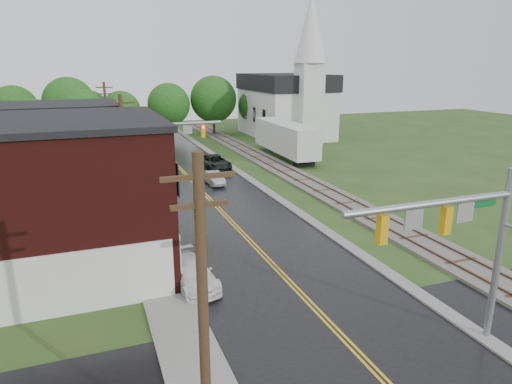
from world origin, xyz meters
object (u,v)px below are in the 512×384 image
church (288,99)px  utility_pole_b (125,157)px  traffic_signal_near (460,231)px  utility_pole_a (203,316)px  tree_left_c (35,131)px  suv_dark (215,162)px  brick_building (24,201)px  utility_pole_c (107,121)px  tree_left_e (87,119)px  pickup_white (192,273)px  traffic_signal_far (161,140)px  sedan_silver (214,178)px  semi_trailer (286,138)px

church → utility_pole_b: (-26.80, -31.74, -1.11)m
traffic_signal_near → utility_pole_a: (-10.27, -2.00, -0.25)m
church → traffic_signal_near: (-16.53, -51.74, -0.87)m
traffic_signal_near → church: bearing=72.3°
tree_left_c → suv_dark: 18.15m
brick_building → utility_pole_c: bearing=78.9°
tree_left_e → pickup_white: (4.05, -35.05, -4.15)m
church → pickup_white: 49.81m
tree_left_e → traffic_signal_far: bearing=-74.1°
brick_building → utility_pole_b: size_ratio=1.59×
tree_left_e → sedan_silver: (10.50, -15.81, -4.22)m
traffic_signal_far → pickup_white: 16.77m
church → utility_pole_b: 41.55m
church → suv_dark: 24.67m
tree_left_c → suv_dark: tree_left_c is taller
utility_pole_c → tree_left_e: utility_pole_c is taller
sedan_silver → pickup_white: bearing=-111.9°
utility_pole_b → tree_left_c: 19.24m
tree_left_c → pickup_white: bearing=-72.7°
semi_trailer → utility_pole_a: bearing=-116.9°
church → semi_trailer: (-6.94, -14.63, -3.39)m
traffic_signal_far → utility_pole_c: size_ratio=0.82×
traffic_signal_far → suv_dark: bearing=52.6°
traffic_signal_far → tree_left_c: bearing=128.8°
brick_building → church: 50.58m
brick_building → pickup_white: bearing=-28.4°
brick_building → tree_left_c: size_ratio=1.87×
utility_pole_b → utility_pole_c: same height
traffic_signal_near → pickup_white: size_ratio=1.60×
brick_building → church: size_ratio=0.71×
traffic_signal_far → tree_left_c: 16.56m
utility_pole_c → semi_trailer: size_ratio=0.67×
traffic_signal_far → sedan_silver: traffic_signal_far is taller
semi_trailer → brick_building: bearing=-136.7°
semi_trailer → traffic_signal_near: bearing=-104.5°
tree_left_e → utility_pole_a: bearing=-87.4°
church → tree_left_c: 36.59m
traffic_signal_near → tree_left_e: bearing=105.7°
tree_left_e → sedan_silver: 19.45m
brick_building → traffic_signal_near: brick_building is taller
utility_pole_a → tree_left_c: bearing=100.0°
traffic_signal_near → traffic_signal_far: (-6.94, 25.00, 0.01)m
utility_pole_a → semi_trailer: bearing=63.1°
tree_left_c → semi_trailer: bearing=-1.7°
traffic_signal_near → traffic_signal_far: bearing=105.5°
brick_building → pickup_white: brick_building is taller
semi_trailer → utility_pole_b: bearing=-139.3°
traffic_signal_far → suv_dark: traffic_signal_far is taller
utility_pole_a → pickup_white: (2.00, 10.85, -4.05)m
traffic_signal_far → tree_left_c: tree_left_c is taller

